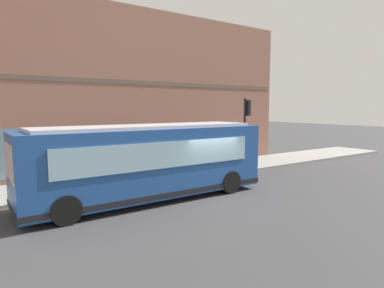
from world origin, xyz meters
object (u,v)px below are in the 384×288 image
at_px(city_bus_nearside, 149,162).
at_px(pedestrian_walking_along_curb, 182,153).
at_px(traffic_light_near_corner, 246,120).
at_px(newspaper_vending_box, 38,177).
at_px(fire_hydrant, 134,168).

xyz_separation_m(city_bus_nearside, pedestrian_walking_along_curb, (4.81, -4.68, -0.53)).
bearing_deg(traffic_light_near_corner, city_bus_nearside, 106.66).
height_order(city_bus_nearside, newspaper_vending_box, city_bus_nearside).
bearing_deg(city_bus_nearside, newspaper_vending_box, 38.08).
bearing_deg(newspaper_vending_box, pedestrian_walking_along_curb, -87.19).
bearing_deg(city_bus_nearside, fire_hydrant, -17.32).
xyz_separation_m(city_bus_nearside, newspaper_vending_box, (4.41, 3.46, -0.95)).
distance_m(city_bus_nearside, traffic_light_near_corner, 8.04).
relative_size(city_bus_nearside, fire_hydrant, 13.59).
relative_size(fire_hydrant, pedestrian_walking_along_curb, 0.48).
distance_m(fire_hydrant, pedestrian_walking_along_curb, 3.35).
distance_m(city_bus_nearside, pedestrian_walking_along_curb, 6.73).
bearing_deg(traffic_light_near_corner, newspaper_vending_box, 79.00).
height_order(fire_hydrant, newspaper_vending_box, newspaper_vending_box).
xyz_separation_m(traffic_light_near_corner, newspaper_vending_box, (2.14, 11.03, -2.43)).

